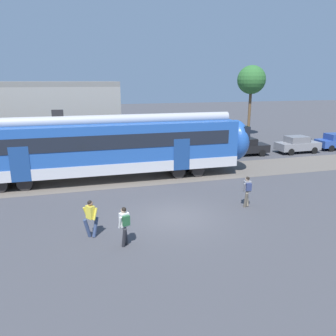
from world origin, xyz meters
name	(u,v)px	position (x,y,z in m)	size (l,w,h in m)	color
ground_plane	(175,217)	(0.00, 0.00, 0.00)	(160.00, 160.00, 0.00)	#424247
pedestrian_yellow	(91,216)	(-4.02, -1.07, 0.96)	(0.71, 0.48, 1.67)	navy
pedestrian_white	(125,223)	(-2.75, -2.22, 0.99)	(0.53, 0.70, 1.67)	#28282D
pedestrian_grey	(247,189)	(4.05, 0.29, 0.99)	(0.57, 0.63, 1.67)	#6B6051
parked_car_black	(245,147)	(9.99, 11.48, 0.78)	(4.06, 1.87, 1.54)	black
parked_car_grey	(297,144)	(15.14, 11.15, 0.78)	(4.02, 1.80, 1.54)	gray
background_building	(14,122)	(-9.20, 14.60, 3.21)	(16.66, 5.00, 9.20)	gray
street_tree_right	(251,80)	(15.12, 20.27, 6.49)	(3.20, 3.20, 8.16)	brown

